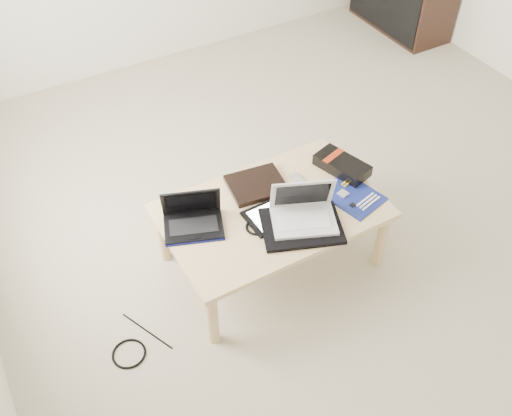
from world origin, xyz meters
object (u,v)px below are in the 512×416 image
white_laptop (303,212)px  gpu_box (342,165)px  netbook (193,219)px  coffee_table (272,216)px

white_laptop → gpu_box: white_laptop is taller
netbook → white_laptop: size_ratio=0.92×
netbook → white_laptop: white_laptop is taller
coffee_table → white_laptop: white_laptop is taller
gpu_box → netbook: bearing=178.4°
coffee_table → white_laptop: 0.20m
white_laptop → gpu_box: (0.39, 0.22, -0.03)m
white_laptop → coffee_table: bearing=121.2°
coffee_table → white_laptop: size_ratio=2.96×
netbook → gpu_box: 0.87m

